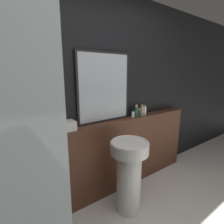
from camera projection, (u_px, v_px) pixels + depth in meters
wall_back at (99, 99)px, 2.14m from camera, size 8.00×0.06×2.50m
vanity_counter at (104, 159)px, 2.22m from camera, size 2.96×0.16×0.96m
pedestal_sink at (129, 171)px, 1.94m from camera, size 0.42×0.42×0.85m
mirror at (104, 88)px, 2.10m from camera, size 0.73×0.03×0.84m
towel_stack at (67, 126)px, 1.84m from camera, size 0.16×0.14×0.10m
shampoo_bottle at (133, 114)px, 2.38m from camera, size 0.04×0.04×0.10m
conditioner_bottle at (136, 111)px, 2.40m from camera, size 0.05×0.05×0.17m
lotion_bottle at (139, 113)px, 2.44m from camera, size 0.04×0.04×0.11m
body_wash_bottle at (142, 111)px, 2.47m from camera, size 0.04×0.04×0.16m
hand_soap_bottle at (145, 111)px, 2.50m from camera, size 0.04×0.04×0.14m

